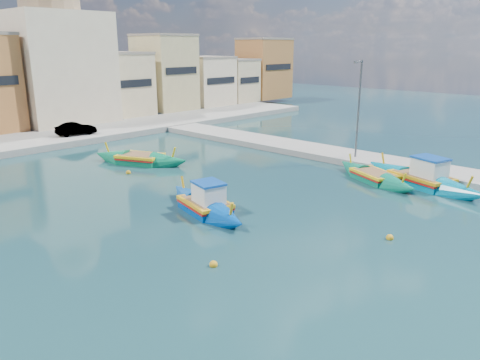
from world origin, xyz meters
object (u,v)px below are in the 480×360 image
quay_street_lamp (358,109)px  luzzu_green (140,160)px  luzzu_blue_south (374,178)px  church_block (55,51)px  luzzu_blue_cabin (205,206)px  luzzu_turquoise_cabin (422,180)px

quay_street_lamp → luzzu_green: (-11.87, 12.34, -4.05)m
luzzu_blue_south → church_block: bearing=95.7°
luzzu_blue_cabin → luzzu_green: bearing=71.2°
quay_street_lamp → luzzu_green: 17.60m
church_block → quay_street_lamp: size_ratio=2.39×
luzzu_blue_cabin → luzzu_green: luzzu_blue_cabin is taller
church_block → quay_street_lamp: church_block is taller
quay_street_lamp → luzzu_turquoise_cabin: (-2.55, -6.49, -3.95)m
luzzu_turquoise_cabin → luzzu_blue_south: 3.07m
luzzu_turquoise_cabin → luzzu_blue_south: (-1.15, 2.85, -0.14)m
quay_street_lamp → luzzu_blue_south: (-3.70, -3.65, -4.09)m
church_block → luzzu_blue_south: bearing=-84.3°
luzzu_green → luzzu_blue_south: (8.17, -15.99, -0.04)m
church_block → quay_street_lamp: (7.44, -34.00, -4.07)m
luzzu_turquoise_cabin → luzzu_green: 21.02m
luzzu_blue_cabin → luzzu_blue_south: luzzu_blue_cabin is taller
luzzu_turquoise_cabin → luzzu_blue_cabin: (-13.43, 6.79, -0.04)m
luzzu_blue_cabin → luzzu_blue_south: size_ratio=1.02×
luzzu_blue_cabin → quay_street_lamp: bearing=-1.1°
luzzu_green → luzzu_blue_cabin: bearing=-108.8°
luzzu_green → luzzu_blue_south: luzzu_green is taller
quay_street_lamp → luzzu_blue_cabin: quay_street_lamp is taller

